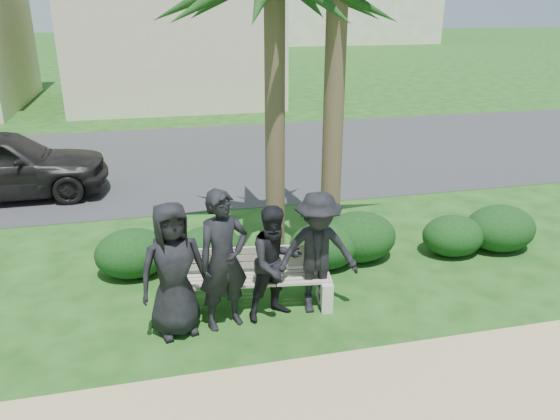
# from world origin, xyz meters

# --- Properties ---
(ground) EXTENTS (160.00, 160.00, 0.00)m
(ground) POSITION_xyz_m (0.00, 0.00, 0.00)
(ground) COLOR #143F12
(ground) RESTS_ON ground
(footpath) EXTENTS (30.00, 1.60, 0.01)m
(footpath) POSITION_xyz_m (0.00, -1.80, 0.00)
(footpath) COLOR tan
(footpath) RESTS_ON ground
(asphalt_street) EXTENTS (160.00, 8.00, 0.01)m
(asphalt_street) POSITION_xyz_m (0.00, 8.00, 0.00)
(asphalt_street) COLOR #2D2D30
(asphalt_street) RESTS_ON ground
(stucco_bldg_right) EXTENTS (8.40, 8.40, 7.30)m
(stucco_bldg_right) POSITION_xyz_m (-1.00, 18.00, 3.66)
(stucco_bldg_right) COLOR beige
(stucco_bldg_right) RESTS_ON ground
(park_bench) EXTENTS (2.30, 0.81, 0.78)m
(park_bench) POSITION_xyz_m (-1.05, 0.28, 0.35)
(park_bench) COLOR #A49A89
(park_bench) RESTS_ON ground
(man_a) EXTENTS (0.94, 0.72, 1.71)m
(man_a) POSITION_xyz_m (-2.00, -0.09, 0.86)
(man_a) COLOR black
(man_a) RESTS_ON ground
(man_b) EXTENTS (0.76, 0.61, 1.81)m
(man_b) POSITION_xyz_m (-1.39, -0.07, 0.91)
(man_b) COLOR black
(man_b) RESTS_ON ground
(man_c) EXTENTS (0.87, 0.76, 1.53)m
(man_c) POSITION_xyz_m (-0.73, -0.02, 0.76)
(man_c) COLOR black
(man_c) RESTS_ON ground
(man_d) EXTENTS (1.13, 0.72, 1.66)m
(man_d) POSITION_xyz_m (-0.16, 0.01, 0.83)
(man_d) COLOR black
(man_d) RESTS_ON ground
(hedge_a) EXTENTS (1.12, 0.93, 0.73)m
(hedge_a) POSITION_xyz_m (-2.55, 1.63, 0.37)
(hedge_a) COLOR black
(hedge_a) RESTS_ON ground
(hedge_b) EXTENTS (1.05, 0.87, 0.68)m
(hedge_b) POSITION_xyz_m (-1.41, 1.57, 0.34)
(hedge_b) COLOR black
(hedge_b) RESTS_ON ground
(hedge_c) EXTENTS (1.09, 0.90, 0.71)m
(hedge_c) POSITION_xyz_m (0.33, 1.23, 0.36)
(hedge_c) COLOR black
(hedge_c) RESTS_ON ground
(hedge_d) EXTENTS (1.21, 1.00, 0.79)m
(hedge_d) POSITION_xyz_m (0.95, 1.37, 0.40)
(hedge_d) COLOR black
(hedge_d) RESTS_ON ground
(hedge_e) EXTENTS (1.02, 0.84, 0.66)m
(hedge_e) POSITION_xyz_m (2.52, 1.18, 0.33)
(hedge_e) COLOR black
(hedge_e) RESTS_ON ground
(hedge_f) EXTENTS (1.17, 0.97, 0.76)m
(hedge_f) POSITION_xyz_m (3.38, 1.18, 0.38)
(hedge_f) COLOR black
(hedge_f) RESTS_ON ground
(car_a) EXTENTS (4.27, 1.72, 1.45)m
(car_a) POSITION_xyz_m (-5.25, 5.84, 0.73)
(car_a) COLOR black
(car_a) RESTS_ON ground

